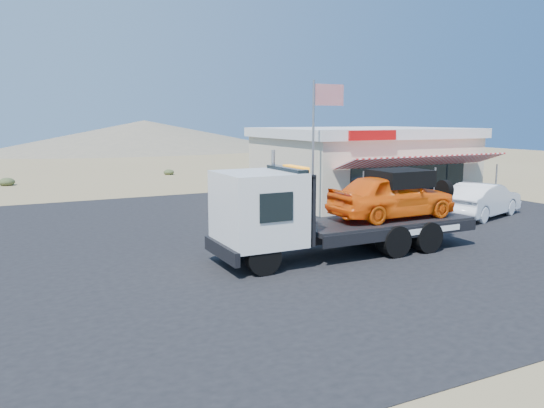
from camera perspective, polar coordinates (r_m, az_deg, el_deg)
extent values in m
plane|color=#917A52|center=(17.10, -1.49, -5.81)|extent=(120.00, 120.00, 0.00)
cube|color=black|center=(20.57, 0.02, -3.21)|extent=(32.00, 24.00, 0.02)
cylinder|color=black|center=(15.08, -0.92, -5.76)|extent=(1.03, 0.31, 1.03)
cylinder|color=black|center=(16.91, -3.95, -4.14)|extent=(1.03, 0.31, 1.03)
cylinder|color=black|center=(17.53, 12.93, -3.87)|extent=(1.03, 0.57, 1.03)
cylinder|color=black|center=(19.13, 9.01, -2.66)|extent=(1.03, 0.57, 1.03)
cylinder|color=black|center=(18.40, 16.17, -3.39)|extent=(1.03, 0.57, 1.03)
cylinder|color=black|center=(19.92, 12.16, -2.28)|extent=(1.03, 0.57, 1.03)
cube|color=black|center=(17.80, 8.78, -3.03)|extent=(8.46, 1.03, 0.31)
cube|color=white|center=(15.86, -1.53, -0.44)|extent=(2.27, 2.42, 2.17)
cube|color=black|center=(16.19, 1.60, 2.34)|extent=(0.36, 2.06, 0.93)
cube|color=black|center=(16.44, 2.54, -0.28)|extent=(0.10, 2.27, 2.06)
cube|color=orange|center=(16.29, 2.57, 3.84)|extent=(0.26, 1.24, 0.15)
cube|color=black|center=(18.42, 11.69, -1.81)|extent=(6.19, 2.37, 0.15)
imported|color=#FF600D|center=(18.53, 12.78, 0.89)|extent=(4.54, 1.83, 1.55)
cube|color=black|center=(18.66, 13.58, 2.74)|extent=(1.86, 1.55, 0.57)
imported|color=white|center=(25.71, 21.69, 0.42)|extent=(5.01, 2.99, 1.56)
cube|color=beige|center=(29.80, 9.55, 3.84)|extent=(10.00, 8.00, 3.40)
cube|color=white|center=(29.68, 9.65, 7.59)|extent=(10.40, 8.40, 0.50)
cube|color=red|center=(24.77, 10.78, 7.27)|extent=(2.60, 0.12, 0.45)
cube|color=black|center=(26.69, 14.62, 2.63)|extent=(7.00, 0.06, 1.60)
cube|color=red|center=(25.95, 15.98, 4.50)|extent=(9.00, 1.73, 0.61)
cylinder|color=#99999E|center=(22.95, 9.78, 0.77)|extent=(0.08, 0.08, 2.20)
cylinder|color=#99999E|center=(25.51, 17.05, 1.33)|extent=(0.08, 0.08, 2.20)
cylinder|color=#99999E|center=(28.40, 22.93, 1.77)|extent=(0.08, 0.08, 2.20)
cylinder|color=#99999E|center=(22.75, 4.44, 5.61)|extent=(0.10, 0.10, 6.00)
cube|color=#B20C14|center=(23.13, 6.14, 11.59)|extent=(1.50, 0.02, 0.90)
ellipsoid|color=#394927|center=(39.60, -26.64, 2.19)|extent=(1.03, 1.03, 0.56)
ellipsoid|color=#394927|center=(43.13, -11.04, 3.41)|extent=(0.83, 0.83, 0.45)
cone|color=#726B59|center=(74.96, -13.53, 7.14)|extent=(44.00, 44.00, 4.20)
cone|color=#726B59|center=(83.51, 7.78, 7.08)|extent=(32.00, 32.00, 3.00)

